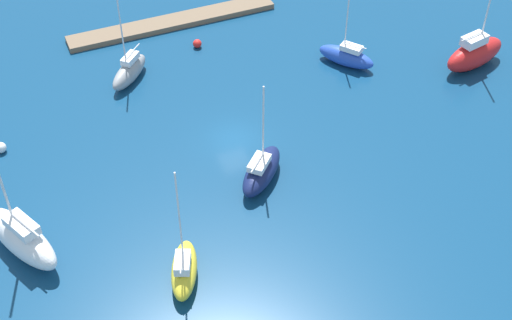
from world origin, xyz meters
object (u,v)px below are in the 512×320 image
sailboat_blue_lone_north (346,56)px  mooring_buoy_white (1,148)px  sailboat_white_center_basin (22,237)px  sailboat_red_along_channel (475,53)px  sailboat_navy_inner_mooring (261,170)px  mooring_buoy_red (197,44)px  sailboat_yellow_by_breakwater (184,269)px  pier_dock (173,22)px  sailboat_gray_outer_mooring (129,71)px

sailboat_blue_lone_north → mooring_buoy_white: sailboat_blue_lone_north is taller
sailboat_white_center_basin → sailboat_red_along_channel: (-41.63, -6.56, -0.07)m
sailboat_navy_inner_mooring → sailboat_white_center_basin: 17.88m
sailboat_red_along_channel → mooring_buoy_red: (22.21, -12.75, -1.04)m
sailboat_blue_lone_north → sailboat_yellow_by_breakwater: 28.11m
pier_dock → sailboat_navy_inner_mooring: size_ratio=2.39×
sailboat_red_along_channel → mooring_buoy_white: (41.62, -4.78, -1.02)m
sailboat_gray_outer_mooring → mooring_buoy_red: bearing=154.6°
sailboat_blue_lone_north → sailboat_red_along_channel: (-10.53, 4.78, 0.53)m
sailboat_navy_inner_mooring → pier_dock: bearing=43.6°
pier_dock → sailboat_gray_outer_mooring: size_ratio=2.32×
sailboat_blue_lone_north → mooring_buoy_red: size_ratio=9.63×
sailboat_red_along_channel → sailboat_white_center_basin: bearing=177.3°
sailboat_yellow_by_breakwater → sailboat_red_along_channel: sailboat_red_along_channel is taller
sailboat_navy_inner_mooring → sailboat_yellow_by_breakwater: bearing=173.7°
pier_dock → mooring_buoy_red: mooring_buoy_red is taller
sailboat_red_along_channel → mooring_buoy_red: 25.63m
sailboat_navy_inner_mooring → sailboat_yellow_by_breakwater: size_ratio=0.91×
sailboat_white_center_basin → sailboat_red_along_channel: size_ratio=1.03×
mooring_buoy_red → sailboat_navy_inner_mooring: bearing=85.3°
sailboat_gray_outer_mooring → mooring_buoy_white: size_ratio=10.18×
sailboat_yellow_by_breakwater → mooring_buoy_red: 27.73m
sailboat_yellow_by_breakwater → sailboat_navy_inner_mooring: bearing=-28.4°
sailboat_red_along_channel → mooring_buoy_white: size_ratio=13.24×
mooring_buoy_white → pier_dock: bearing=-145.5°
pier_dock → sailboat_gray_outer_mooring: 9.83m
sailboat_white_center_basin → sailboat_yellow_by_breakwater: sailboat_white_center_basin is taller
pier_dock → sailboat_white_center_basin: (18.53, 24.07, 1.26)m
mooring_buoy_white → sailboat_gray_outer_mooring: bearing=-156.3°
sailboat_navy_inner_mooring → mooring_buoy_white: 21.05m
sailboat_blue_lone_north → sailboat_gray_outer_mooring: 19.71m
sailboat_yellow_by_breakwater → mooring_buoy_white: 20.21m
sailboat_yellow_by_breakwater → mooring_buoy_white: (9.40, -17.88, -0.60)m
sailboat_navy_inner_mooring → mooring_buoy_white: sailboat_navy_inner_mooring is taller
pier_dock → mooring_buoy_white: size_ratio=23.67×
sailboat_white_center_basin → mooring_buoy_red: (-19.43, -19.31, -1.11)m
sailboat_white_center_basin → mooring_buoy_white: 11.39m
sailboat_white_center_basin → sailboat_yellow_by_breakwater: size_ratio=1.25×
sailboat_navy_inner_mooring → sailboat_gray_outer_mooring: 17.42m
sailboat_blue_lone_north → sailboat_yellow_by_breakwater: sailboat_yellow_by_breakwater is taller
sailboat_blue_lone_north → mooring_buoy_red: bearing=19.0°
mooring_buoy_white → mooring_buoy_red: mooring_buoy_white is taller
sailboat_white_center_basin → sailboat_gray_outer_mooring: bearing=-61.3°
sailboat_gray_outer_mooring → mooring_buoy_red: sailboat_gray_outer_mooring is taller
sailboat_navy_inner_mooring → sailboat_blue_lone_north: bearing=-4.8°
sailboat_gray_outer_mooring → sailboat_red_along_channel: sailboat_red_along_channel is taller
sailboat_blue_lone_north → mooring_buoy_white: (31.09, -0.00, -0.49)m
mooring_buoy_red → sailboat_white_center_basin: bearing=44.8°
sailboat_navy_inner_mooring → sailboat_gray_outer_mooring: bearing=64.4°
sailboat_yellow_by_breakwater → sailboat_blue_lone_north: bearing=-27.5°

